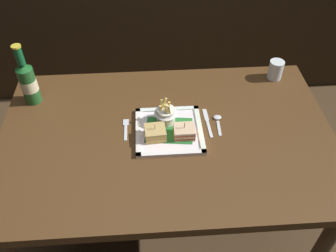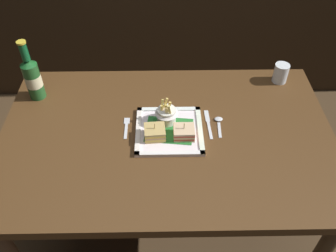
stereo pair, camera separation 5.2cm
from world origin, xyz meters
TOP-DOWN VIEW (x-y plane):
  - ground_plane at (0.00, 0.00)m, footprint 6.00×6.00m
  - dining_table at (0.00, 0.00)m, footprint 1.37×0.88m
  - square_plate at (0.01, 0.01)m, footprint 0.27×0.27m
  - sandwich_half_left at (-0.05, -0.02)m, footprint 0.09×0.08m
  - sandwich_half_right at (0.07, -0.02)m, footprint 0.08×0.07m
  - fries_cup at (0.00, 0.06)m, footprint 0.10×0.10m
  - beer_bottle at (-0.58, 0.25)m, footprint 0.07×0.07m
  - water_glass at (0.54, 0.35)m, footprint 0.07×0.07m
  - fork at (-0.17, 0.04)m, footprint 0.02×0.12m
  - knife at (0.18, 0.06)m, footprint 0.02×0.17m
  - spoon at (0.22, 0.06)m, footprint 0.04×0.12m

SIDE VIEW (x-z plane):
  - ground_plane at x=0.00m, z-range 0.00..0.00m
  - dining_table at x=0.00m, z-range 0.29..1.06m
  - fork at x=-0.17m, z-range 0.77..0.77m
  - knife at x=0.18m, z-range 0.77..0.77m
  - spoon at x=0.22m, z-range 0.77..0.78m
  - square_plate at x=0.01m, z-range 0.76..0.78m
  - sandwich_half_right at x=0.07m, z-range 0.76..0.83m
  - sandwich_half_left at x=-0.05m, z-range 0.76..0.84m
  - water_glass at x=0.54m, z-range 0.76..0.85m
  - fries_cup at x=0.00m, z-range 0.77..0.88m
  - beer_bottle at x=-0.58m, z-range 0.73..1.02m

